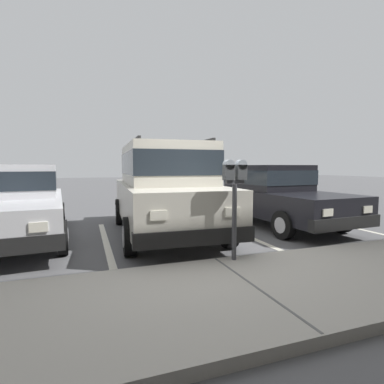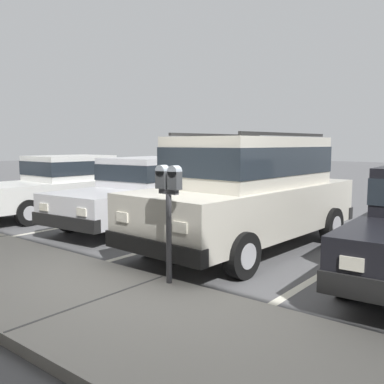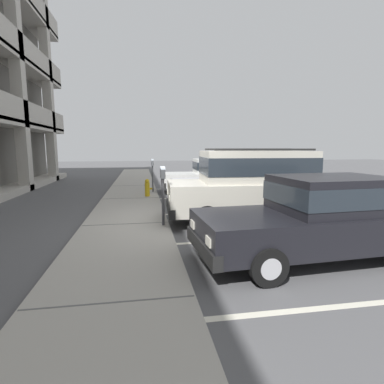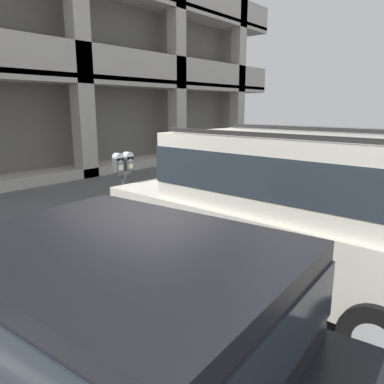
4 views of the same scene
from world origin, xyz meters
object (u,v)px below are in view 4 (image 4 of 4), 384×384
object	(u,v)px
red_sedan	(106,341)
dark_hatchback	(378,191)
fire_hydrant	(255,178)
silver_suv	(284,206)
parking_meter_far	(286,147)
parking_meter_near	(124,176)

from	to	relation	value
red_sedan	dark_hatchback	size ratio (longest dim) A/B	0.99
red_sedan	dark_hatchback	bearing A→B (deg)	-5.47
fire_hydrant	silver_suv	bearing A→B (deg)	-146.05
silver_suv	red_sedan	xyz separation A→B (m)	(-2.92, -0.17, -0.27)
red_sedan	dark_hatchback	world-z (taller)	same
parking_meter_far	silver_suv	bearing A→B (deg)	-154.46
parking_meter_near	red_sedan	bearing A→B (deg)	-132.59
dark_hatchback	parking_meter_near	world-z (taller)	parking_meter_near
silver_suv	dark_hatchback	xyz separation A→B (m)	(2.99, -0.40, -0.27)
parking_meter_far	fire_hydrant	size ratio (longest dim) A/B	2.07
dark_hatchback	parking_meter_far	distance (m)	3.89
red_sedan	parking_meter_near	bearing A→B (deg)	44.14
silver_suv	parking_meter_near	distance (m)	2.60
dark_hatchback	parking_meter_far	xyz separation A→B (m)	(2.45, 3.00, 0.38)
red_sedan	parking_meter_far	size ratio (longest dim) A/B	3.15
parking_meter_near	parking_meter_far	world-z (taller)	parking_meter_near
dark_hatchback	parking_meter_far	bearing A→B (deg)	46.33
parking_meter_far	fire_hydrant	xyz separation A→B (m)	(-1.19, 0.26, -0.74)
parking_meter_near	fire_hydrant	size ratio (longest dim) A/B	2.11
fire_hydrant	parking_meter_far	bearing A→B (deg)	-12.49
dark_hatchback	fire_hydrant	bearing A→B (deg)	64.42
red_sedan	parking_meter_far	xyz separation A→B (m)	(8.35, 2.77, 0.38)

